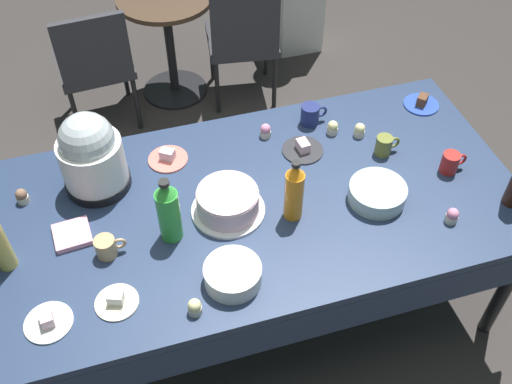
{
  "coord_description": "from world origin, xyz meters",
  "views": [
    {
      "loc": [
        -0.47,
        -1.57,
        2.56
      ],
      "look_at": [
        0.0,
        0.0,
        0.8
      ],
      "focal_mm": 41.45,
      "sensor_mm": 36.0,
      "label": 1
    }
  ],
  "objects_px": {
    "glass_salad_bowl": "(377,193)",
    "dessert_plate_charcoal": "(303,149)",
    "cupcake_lemon": "(22,196)",
    "coffee_mug_tan": "(107,247)",
    "slow_cooker": "(91,155)",
    "dessert_plate_white": "(48,321)",
    "cupcake_rose": "(333,128)",
    "potluck_table": "(256,210)",
    "coffee_mug_olive": "(384,145)",
    "coffee_mug_navy": "(311,114)",
    "maroon_chair_left": "(94,61)",
    "dessert_plate_coral": "(168,158)",
    "ceramic_snack_bowl": "(233,274)",
    "soda_bottle_orange_juice": "(294,192)",
    "frosted_layer_cake": "(228,202)",
    "coffee_mug_red": "(451,163)",
    "maroon_chair_right": "(243,37)",
    "cupcake_cocoa": "(360,130)",
    "soda_bottle_lime_soda": "(168,211)",
    "cupcake_vanilla": "(195,307)",
    "cupcake_mint": "(265,131)",
    "round_cafe_table": "(168,28)",
    "dessert_plate_cobalt": "(421,103)",
    "dessert_plate_cream": "(117,301)",
    "cupcake_berry": "(452,216)"
  },
  "relations": [
    {
      "from": "cupcake_lemon",
      "to": "soda_bottle_lime_soda",
      "type": "bearing_deg",
      "value": -32.3
    },
    {
      "from": "dessert_plate_charcoal",
      "to": "maroon_chair_left",
      "type": "bearing_deg",
      "value": 121.32
    },
    {
      "from": "cupcake_lemon",
      "to": "coffee_mug_tan",
      "type": "height_order",
      "value": "coffee_mug_tan"
    },
    {
      "from": "coffee_mug_navy",
      "to": "maroon_chair_left",
      "type": "bearing_deg",
      "value": 127.99
    },
    {
      "from": "soda_bottle_orange_juice",
      "to": "frosted_layer_cake",
      "type": "bearing_deg",
      "value": 159.22
    },
    {
      "from": "coffee_mug_red",
      "to": "cupcake_rose",
      "type": "bearing_deg",
      "value": 136.43
    },
    {
      "from": "slow_cooker",
      "to": "coffee_mug_olive",
      "type": "distance_m",
      "value": 1.25
    },
    {
      "from": "cupcake_vanilla",
      "to": "maroon_chair_left",
      "type": "xyz_separation_m",
      "value": [
        -0.19,
        2.04,
        -0.29
      ]
    },
    {
      "from": "ceramic_snack_bowl",
      "to": "maroon_chair_left",
      "type": "xyz_separation_m",
      "value": [
        -0.35,
        1.95,
        -0.3
      ]
    },
    {
      "from": "ceramic_snack_bowl",
      "to": "dessert_plate_coral",
      "type": "height_order",
      "value": "ceramic_snack_bowl"
    },
    {
      "from": "dessert_plate_charcoal",
      "to": "cupcake_cocoa",
      "type": "bearing_deg",
      "value": 4.85
    },
    {
      "from": "soda_bottle_orange_juice",
      "to": "coffee_mug_red",
      "type": "distance_m",
      "value": 0.74
    },
    {
      "from": "cupcake_cocoa",
      "to": "coffee_mug_tan",
      "type": "relative_size",
      "value": 0.57
    },
    {
      "from": "slow_cooker",
      "to": "cupcake_rose",
      "type": "distance_m",
      "value": 1.08
    },
    {
      "from": "potluck_table",
      "to": "dessert_plate_white",
      "type": "xyz_separation_m",
      "value": [
        -0.85,
        -0.35,
        0.07
      ]
    },
    {
      "from": "slow_cooker",
      "to": "dessert_plate_white",
      "type": "relative_size",
      "value": 2.16
    },
    {
      "from": "potluck_table",
      "to": "soda_bottle_orange_juice",
      "type": "xyz_separation_m",
      "value": [
        0.12,
        -0.12,
        0.2
      ]
    },
    {
      "from": "maroon_chair_right",
      "to": "coffee_mug_red",
      "type": "bearing_deg",
      "value": -74.56
    },
    {
      "from": "cupcake_berry",
      "to": "cupcake_rose",
      "type": "distance_m",
      "value": 0.68
    },
    {
      "from": "coffee_mug_navy",
      "to": "frosted_layer_cake",
      "type": "bearing_deg",
      "value": -140.13
    },
    {
      "from": "potluck_table",
      "to": "coffee_mug_olive",
      "type": "height_order",
      "value": "coffee_mug_olive"
    },
    {
      "from": "frosted_layer_cake",
      "to": "dessert_plate_cobalt",
      "type": "relative_size",
      "value": 1.76
    },
    {
      "from": "cupcake_cocoa",
      "to": "maroon_chair_right",
      "type": "distance_m",
      "value": 1.38
    },
    {
      "from": "cupcake_lemon",
      "to": "coffee_mug_navy",
      "type": "height_order",
      "value": "coffee_mug_navy"
    },
    {
      "from": "cupcake_rose",
      "to": "round_cafe_table",
      "type": "relative_size",
      "value": 0.09
    },
    {
      "from": "cupcake_rose",
      "to": "maroon_chair_right",
      "type": "height_order",
      "value": "maroon_chair_right"
    },
    {
      "from": "dessert_plate_coral",
      "to": "cupcake_vanilla",
      "type": "relative_size",
      "value": 2.6
    },
    {
      "from": "dessert_plate_cream",
      "to": "coffee_mug_red",
      "type": "bearing_deg",
      "value": 10.12
    },
    {
      "from": "potluck_table",
      "to": "coffee_mug_navy",
      "type": "xyz_separation_m",
      "value": [
        0.38,
        0.4,
        0.11
      ]
    },
    {
      "from": "cupcake_cocoa",
      "to": "soda_bottle_orange_juice",
      "type": "xyz_separation_m",
      "value": [
        -0.45,
        -0.37,
        0.1
      ]
    },
    {
      "from": "glass_salad_bowl",
      "to": "dessert_plate_coral",
      "type": "bearing_deg",
      "value": 148.49
    },
    {
      "from": "cupcake_rose",
      "to": "soda_bottle_orange_juice",
      "type": "distance_m",
      "value": 0.55
    },
    {
      "from": "glass_salad_bowl",
      "to": "dessert_plate_charcoal",
      "type": "bearing_deg",
      "value": 117.96
    },
    {
      "from": "coffee_mug_red",
      "to": "slow_cooker",
      "type": "bearing_deg",
      "value": 166.62
    },
    {
      "from": "cupcake_berry",
      "to": "cupcake_vanilla",
      "type": "bearing_deg",
      "value": -173.73
    },
    {
      "from": "dessert_plate_coral",
      "to": "coffee_mug_tan",
      "type": "xyz_separation_m",
      "value": [
        -0.32,
        -0.45,
        0.03
      ]
    },
    {
      "from": "soda_bottle_lime_soda",
      "to": "coffee_mug_tan",
      "type": "xyz_separation_m",
      "value": [
        -0.25,
        -0.02,
        -0.1
      ]
    },
    {
      "from": "cupcake_cocoa",
      "to": "dessert_plate_charcoal",
      "type": "bearing_deg",
      "value": -175.15
    },
    {
      "from": "cupcake_lemon",
      "to": "cupcake_mint",
      "type": "bearing_deg",
      "value": 5.41
    },
    {
      "from": "potluck_table",
      "to": "coffee_mug_red",
      "type": "bearing_deg",
      "value": -4.77
    },
    {
      "from": "potluck_table",
      "to": "cupcake_lemon",
      "type": "bearing_deg",
      "value": 163.77
    },
    {
      "from": "dessert_plate_coral",
      "to": "cupcake_lemon",
      "type": "xyz_separation_m",
      "value": [
        -0.62,
        -0.07,
        0.02
      ]
    },
    {
      "from": "soda_bottle_orange_juice",
      "to": "maroon_chair_left",
      "type": "height_order",
      "value": "soda_bottle_orange_juice"
    },
    {
      "from": "soda_bottle_lime_soda",
      "to": "round_cafe_table",
      "type": "relative_size",
      "value": 0.42
    },
    {
      "from": "soda_bottle_lime_soda",
      "to": "maroon_chair_left",
      "type": "height_order",
      "value": "soda_bottle_lime_soda"
    },
    {
      "from": "coffee_mug_navy",
      "to": "coffee_mug_tan",
      "type": "distance_m",
      "value": 1.12
    },
    {
      "from": "slow_cooker",
      "to": "cupcake_lemon",
      "type": "distance_m",
      "value": 0.34
    },
    {
      "from": "dessert_plate_coral",
      "to": "dessert_plate_charcoal",
      "type": "xyz_separation_m",
      "value": [
        0.59,
        -0.12,
        -0.0
      ]
    },
    {
      "from": "frosted_layer_cake",
      "to": "slow_cooker",
      "type": "xyz_separation_m",
      "value": [
        -0.49,
        0.3,
        0.12
      ]
    },
    {
      "from": "dessert_plate_white",
      "to": "cupcake_rose",
      "type": "height_order",
      "value": "cupcake_rose"
    }
  ]
}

